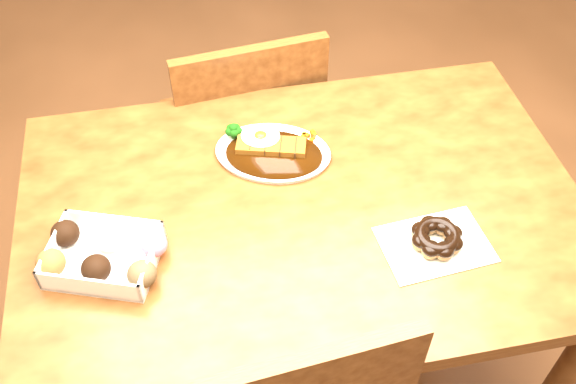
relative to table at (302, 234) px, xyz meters
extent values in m
plane|color=brown|center=(0.00, 0.00, -0.65)|extent=(6.00, 6.00, 0.00)
cube|color=#45210D|center=(0.00, 0.00, 0.08)|extent=(1.20, 0.80, 0.04)
cylinder|color=#45210D|center=(-0.54, 0.34, -0.30)|extent=(0.06, 0.06, 0.71)
cylinder|color=#45210D|center=(0.54, 0.34, -0.30)|extent=(0.06, 0.06, 0.71)
cube|color=#45210D|center=(-0.07, 0.60, -0.22)|extent=(0.47, 0.47, 0.04)
cylinder|color=#45210D|center=(0.08, 0.79, -0.45)|extent=(0.04, 0.04, 0.41)
cylinder|color=#45210D|center=(-0.26, 0.75, -0.45)|extent=(0.04, 0.04, 0.41)
cylinder|color=#45210D|center=(0.12, 0.45, -0.45)|extent=(0.04, 0.04, 0.41)
cylinder|color=#45210D|center=(-0.22, 0.41, -0.45)|extent=(0.04, 0.04, 0.41)
cube|color=#45210D|center=(-0.05, 0.41, 0.02)|extent=(0.40, 0.08, 0.40)
ellipsoid|color=white|center=(-0.04, 0.16, 0.10)|extent=(0.31, 0.26, 0.01)
ellipsoid|color=black|center=(-0.04, 0.15, 0.11)|extent=(0.26, 0.22, 0.01)
cube|color=#6B380C|center=(-0.04, 0.17, 0.12)|extent=(0.17, 0.10, 0.02)
ellipsoid|color=white|center=(-0.06, 0.19, 0.13)|extent=(0.11, 0.10, 0.01)
ellipsoid|color=#FFB214|center=(-0.06, 0.19, 0.13)|extent=(0.03, 0.03, 0.02)
cube|color=white|center=(-0.41, -0.07, 0.13)|extent=(0.24, 0.22, 0.05)
ellipsoid|color=brown|center=(-0.51, -0.08, 0.13)|extent=(0.06, 0.06, 0.05)
ellipsoid|color=black|center=(-0.43, -0.11, 0.13)|extent=(0.06, 0.06, 0.05)
ellipsoid|color=black|center=(-0.34, -0.14, 0.13)|extent=(0.06, 0.06, 0.05)
ellipsoid|color=black|center=(-0.49, -0.01, 0.13)|extent=(0.06, 0.06, 0.05)
ellipsoid|color=beige|center=(-0.40, -0.04, 0.13)|extent=(0.06, 0.06, 0.05)
ellipsoid|color=pink|center=(-0.32, -0.07, 0.13)|extent=(0.06, 0.06, 0.05)
cube|color=silver|center=(0.24, -0.16, 0.10)|extent=(0.23, 0.17, 0.00)
torus|color=olive|center=(0.24, -0.16, 0.12)|extent=(0.11, 0.11, 0.03)
torus|color=black|center=(0.24, -0.16, 0.13)|extent=(0.10, 0.10, 0.02)
camera|label=1|loc=(-0.20, -0.88, 1.13)|focal=40.00mm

